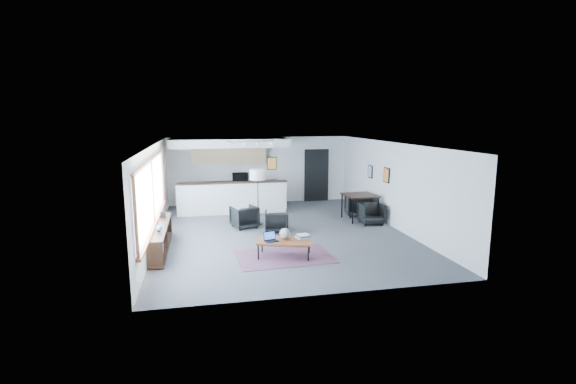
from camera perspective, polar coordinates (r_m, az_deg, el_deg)
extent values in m
cube|color=#48484B|center=(12.35, -0.98, -5.54)|extent=(7.00, 9.00, 0.01)
cube|color=white|center=(11.92, -1.01, 6.63)|extent=(7.00, 9.00, 0.01)
cube|color=silver|center=(16.47, -3.95, 3.00)|extent=(7.00, 0.01, 2.60)
cube|color=silver|center=(7.78, 5.28, -5.01)|extent=(7.00, 0.01, 2.60)
cube|color=silver|center=(11.93, -17.77, -0.16)|extent=(0.01, 9.00, 2.60)
cube|color=silver|center=(13.17, 14.16, 0.94)|extent=(0.01, 9.00, 2.60)
cube|color=#8CBFFF|center=(11.01, -18.11, 0.05)|extent=(0.02, 5.80, 1.55)
cube|color=brown|center=(11.16, -17.73, -3.99)|extent=(0.10, 5.95, 0.06)
cube|color=brown|center=(10.90, -18.24, 4.20)|extent=(0.06, 5.95, 0.06)
cube|color=brown|center=(8.18, -20.10, -3.41)|extent=(0.06, 0.06, 1.60)
cube|color=brown|center=(11.00, -18.01, 0.05)|extent=(0.06, 0.06, 1.60)
cube|color=brown|center=(13.86, -16.77, 2.10)|extent=(0.06, 0.06, 1.60)
cube|color=black|center=(11.07, -17.04, -4.49)|extent=(0.35, 3.00, 0.05)
cube|color=black|center=(11.22, -16.89, -7.31)|extent=(0.35, 3.00, 0.05)
cube|color=black|center=(9.77, -17.70, -8.25)|extent=(0.33, 0.04, 0.55)
cube|color=black|center=(11.15, -16.96, -5.94)|extent=(0.33, 0.04, 0.55)
cube|color=black|center=(12.54, -16.40, -4.14)|extent=(0.33, 0.04, 0.55)
cube|color=#3359A5|center=(9.96, -17.56, -8.83)|extent=(0.18, 0.04, 0.20)
cube|color=silver|center=(10.11, -17.47, -8.47)|extent=(0.18, 0.04, 0.22)
cube|color=maroon|center=(10.27, -17.39, -8.12)|extent=(0.18, 0.04, 0.24)
cube|color=black|center=(10.44, -17.29, -7.94)|extent=(0.18, 0.04, 0.20)
cube|color=#3359A5|center=(10.60, -17.21, -7.60)|extent=(0.18, 0.04, 0.22)
cube|color=silver|center=(10.75, -17.13, -7.28)|extent=(0.18, 0.04, 0.24)
cube|color=maroon|center=(10.92, -17.05, -7.12)|extent=(0.18, 0.04, 0.20)
cube|color=black|center=(11.08, -16.97, -6.81)|extent=(0.18, 0.04, 0.22)
cube|color=#3359A5|center=(11.24, -16.90, -6.52)|extent=(0.18, 0.03, 0.24)
cube|color=silver|center=(11.41, -16.82, -6.37)|extent=(0.18, 0.03, 0.20)
cube|color=maroon|center=(11.57, -16.76, -6.09)|extent=(0.18, 0.03, 0.22)
cube|color=black|center=(11.73, -16.69, -5.82)|extent=(0.18, 0.04, 0.24)
cube|color=black|center=(11.82, -16.73, -2.99)|extent=(0.14, 0.02, 0.18)
sphere|color=#264C99|center=(10.47, -17.24, -4.80)|extent=(0.14, 0.14, 0.14)
cube|color=white|center=(14.69, -7.58, -0.89)|extent=(3.80, 0.25, 1.10)
cube|color=black|center=(14.59, -7.63, 1.27)|extent=(3.85, 0.32, 0.04)
cube|color=white|center=(16.13, -7.96, -0.28)|extent=(3.80, 0.60, 0.90)
cube|color=#2D2D2D|center=(16.05, -8.00, 1.34)|extent=(3.82, 0.62, 0.04)
cube|color=tan|center=(16.08, -8.13, 5.08)|extent=(2.80, 0.35, 0.70)
cube|color=white|center=(15.34, -8.00, 6.73)|extent=(4.20, 1.80, 0.30)
cube|color=black|center=(14.68, -2.23, 3.93)|extent=(0.35, 0.03, 0.45)
cube|color=orange|center=(14.67, -2.22, 3.92)|extent=(0.30, 0.01, 0.40)
cube|color=black|center=(16.88, 3.86, 2.32)|extent=(1.00, 0.12, 2.10)
cube|color=white|center=(16.76, 2.14, 2.28)|extent=(0.06, 0.10, 2.10)
cube|color=white|center=(17.04, 5.54, 2.37)|extent=(0.06, 0.10, 2.10)
cube|color=white|center=(16.78, 3.90, 5.95)|extent=(1.10, 0.10, 0.06)
cube|color=silver|center=(14.00, -5.15, 6.92)|extent=(1.60, 0.04, 0.04)
cylinder|color=silver|center=(13.94, -7.81, 6.53)|extent=(0.07, 0.07, 0.09)
cylinder|color=silver|center=(13.98, -5.96, 6.58)|extent=(0.07, 0.07, 0.09)
cylinder|color=silver|center=(14.04, -4.12, 6.62)|extent=(0.07, 0.07, 0.09)
cylinder|color=silver|center=(14.10, -2.30, 6.65)|extent=(0.07, 0.07, 0.09)
cube|color=black|center=(13.48, 13.33, 2.26)|extent=(0.03, 0.38, 0.48)
cube|color=orange|center=(13.47, 13.27, 2.25)|extent=(0.00, 0.32, 0.42)
cube|color=black|center=(14.66, 11.18, 2.75)|extent=(0.03, 0.34, 0.44)
cube|color=#859FC5|center=(14.66, 11.12, 2.75)|extent=(0.00, 0.28, 0.38)
cube|color=#563043|center=(10.24, -0.49, -8.81)|extent=(2.36, 1.67, 0.01)
cube|color=brown|center=(10.12, -0.49, -6.73)|extent=(1.43, 1.04, 0.05)
cube|color=black|center=(9.98, -4.08, -8.25)|extent=(0.04, 0.04, 0.38)
cube|color=black|center=(10.53, -3.56, -7.25)|extent=(0.04, 0.04, 0.38)
cube|color=black|center=(9.86, 2.81, -8.46)|extent=(0.04, 0.04, 0.38)
cube|color=black|center=(10.43, 2.94, -7.43)|extent=(0.04, 0.04, 0.38)
cube|color=black|center=(9.85, -0.66, -7.39)|extent=(1.18, 0.39, 0.03)
cube|color=black|center=(10.41, -0.33, -6.41)|extent=(1.18, 0.39, 0.03)
cube|color=black|center=(10.02, -2.26, -6.72)|extent=(0.35, 0.30, 0.02)
cube|color=black|center=(10.08, -2.56, -5.97)|extent=(0.30, 0.15, 0.20)
cube|color=blue|center=(10.07, -2.54, -5.98)|extent=(0.27, 0.12, 0.17)
sphere|color=gray|center=(10.14, -0.38, -5.74)|extent=(0.28, 0.28, 0.28)
cube|color=silver|center=(10.28, 2.09, -6.22)|extent=(0.37, 0.31, 0.04)
cube|color=#3359A5|center=(10.27, 2.09, -6.03)|extent=(0.33, 0.29, 0.03)
cube|color=silver|center=(10.23, 2.08, -5.89)|extent=(0.31, 0.26, 0.03)
cube|color=#E5590C|center=(9.89, 0.12, -6.96)|extent=(0.13, 0.13, 0.01)
imported|color=black|center=(12.87, -5.99, -3.25)|extent=(0.88, 0.85, 0.73)
imported|color=black|center=(12.35, -1.58, -3.88)|extent=(0.76, 0.72, 0.69)
cylinder|color=black|center=(13.32, -4.08, -4.31)|extent=(0.38, 0.38, 0.03)
cylinder|color=black|center=(13.15, -4.12, -1.14)|extent=(0.03, 0.03, 1.48)
cylinder|color=beige|center=(13.02, -4.17, 2.41)|extent=(0.63, 0.63, 0.33)
cube|color=black|center=(13.88, 9.84, -0.43)|extent=(1.06, 1.06, 0.04)
cylinder|color=black|center=(13.38, 8.85, -2.65)|extent=(0.05, 0.05, 0.80)
cylinder|color=black|center=(14.18, 7.39, -1.89)|extent=(0.05, 0.05, 0.80)
cylinder|color=black|center=(13.76, 12.26, -2.40)|extent=(0.05, 0.05, 0.80)
cylinder|color=black|center=(14.54, 10.64, -1.68)|extent=(0.05, 0.05, 0.80)
imported|color=black|center=(13.50, 11.32, -3.01)|extent=(0.64, 0.60, 0.62)
imported|color=black|center=(14.48, 9.55, -1.89)|extent=(0.79, 0.76, 0.71)
imported|color=black|center=(16.05, -6.58, 2.15)|extent=(0.59, 0.34, 0.39)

